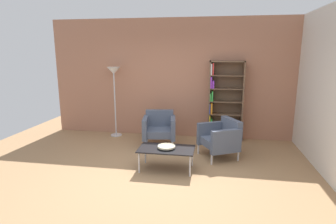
{
  "coord_description": "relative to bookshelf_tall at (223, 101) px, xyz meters",
  "views": [
    {
      "loc": [
        0.92,
        -4.33,
        2.09
      ],
      "look_at": [
        0.04,
        0.84,
        0.95
      ],
      "focal_mm": 29.44,
      "sensor_mm": 36.0,
      "label": 1
    }
  ],
  "objects": [
    {
      "name": "armchair_by_bookshelf",
      "position": [
        -1.42,
        -0.67,
        -0.53
      ],
      "size": [
        0.81,
        0.76,
        0.78
      ],
      "rotation": [
        0.0,
        0.0,
        0.16
      ],
      "color": "#4C566B",
      "rests_on": "ground_plane"
    },
    {
      "name": "brick_back_panel",
      "position": [
        -1.14,
        0.2,
        0.51
      ],
      "size": [
        6.4,
        0.12,
        2.9
      ],
      "primitive_type": "cube",
      "color": "#A87056",
      "rests_on": "ground_plane"
    },
    {
      "name": "coffee_table_low",
      "position": [
        -1.03,
        -1.96,
        -0.58
      ],
      "size": [
        1.0,
        0.56,
        0.4
      ],
      "color": "black",
      "rests_on": "ground_plane"
    },
    {
      "name": "ground_plane",
      "position": [
        -1.14,
        -2.26,
        -0.94
      ],
      "size": [
        8.32,
        8.32,
        0.0
      ],
      "primitive_type": "plane",
      "color": "#9E7751"
    },
    {
      "name": "decorative_bowl",
      "position": [
        -1.03,
        -1.96,
        -0.51
      ],
      "size": [
        0.32,
        0.32,
        0.05
      ],
      "color": "beige",
      "rests_on": "coffee_table_low"
    },
    {
      "name": "armchair_spare_guest",
      "position": [
        -0.05,
        -1.18,
        -0.53
      ],
      "size": [
        0.9,
        0.93,
        0.78
      ],
      "rotation": [
        0.0,
        0.0,
        -1.08
      ],
      "color": "#4C566B",
      "rests_on": "ground_plane"
    },
    {
      "name": "plaster_right_partition",
      "position": [
        1.72,
        -1.66,
        0.51
      ],
      "size": [
        0.12,
        5.2,
        2.9
      ],
      "primitive_type": "cube",
      "color": "silver",
      "rests_on": "ground_plane"
    },
    {
      "name": "floor_lamp_torchiere",
      "position": [
        -2.66,
        -0.12,
        0.5
      ],
      "size": [
        0.32,
        0.32,
        1.74
      ],
      "color": "silver",
      "rests_on": "ground_plane"
    },
    {
      "name": "bookshelf_tall",
      "position": [
        0.0,
        0.0,
        0.0
      ],
      "size": [
        0.8,
        0.3,
        1.9
      ],
      "color": "brown",
      "rests_on": "ground_plane"
    }
  ]
}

